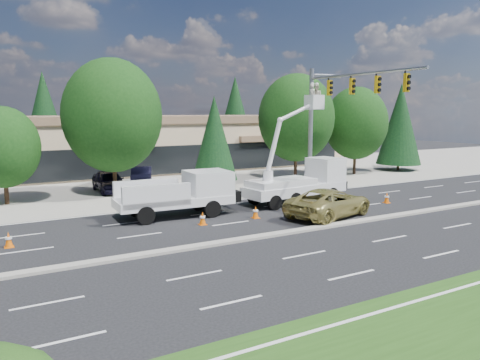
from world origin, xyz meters
TOP-DOWN VIEW (x-y plane):
  - ground at (0.00, 0.00)m, footprint 140.00×140.00m
  - concrete_apron at (0.00, 20.00)m, footprint 140.00×22.00m
  - road_median at (0.00, 0.00)m, footprint 120.00×0.55m
  - strip_mall at (0.00, 29.97)m, footprint 50.40×15.40m
  - tree_front_c at (-10.00, 15.00)m, footprint 4.53×4.53m
  - tree_front_d at (-3.00, 15.00)m, footprint 6.95×6.95m
  - tree_front_e at (5.00, 15.00)m, footprint 3.65×3.65m
  - tree_front_f at (13.00, 15.00)m, footprint 6.64×6.64m
  - tree_front_g at (20.00, 15.00)m, footprint 5.96×5.96m
  - tree_front_h at (26.00, 15.00)m, footprint 4.43×4.43m
  - tree_back_b at (-4.00, 42.00)m, footprint 5.41×5.41m
  - tree_back_c at (10.00, 42.00)m, footprint 3.87×3.87m
  - tree_back_d at (22.00, 42.00)m, footprint 5.58×5.58m
  - signal_mast at (10.03, 7.04)m, footprint 2.76×10.16m
  - utility_pickup at (-1.51, 6.17)m, footprint 6.67×2.87m
  - bucket_truck at (7.03, 6.26)m, footprint 7.51×2.96m
  - traffic_cone_a at (-10.61, 4.17)m, footprint 0.40×0.40m
  - traffic_cone_b at (-1.43, 3.70)m, footprint 0.40×0.40m
  - traffic_cone_c at (1.81, 3.62)m, footprint 0.40×0.40m
  - traffic_cone_d at (8.27, 4.18)m, footprint 0.40×0.40m
  - traffic_cone_e at (11.59, 3.11)m, footprint 0.40×0.40m
  - minivan at (5.65, 1.87)m, footprint 6.29×4.12m
  - parked_car_west at (-3.05, 16.43)m, footprint 1.98×4.74m
  - parked_car_east at (0.00, 18.20)m, footprint 3.04×4.86m

SIDE VIEW (x-z plane):
  - ground at x=0.00m, z-range 0.00..0.00m
  - concrete_apron at x=0.00m, z-range 0.00..0.01m
  - road_median at x=0.00m, z-range 0.00..0.12m
  - traffic_cone_a at x=-10.61m, z-range -0.01..0.69m
  - traffic_cone_b at x=-1.43m, z-range -0.01..0.69m
  - traffic_cone_c at x=1.81m, z-range -0.01..0.69m
  - traffic_cone_d at x=8.27m, z-range -0.01..0.69m
  - traffic_cone_e at x=11.59m, z-range -0.01..0.69m
  - parked_car_east at x=0.00m, z-range 0.00..1.51m
  - parked_car_west at x=-3.05m, z-range 0.00..1.60m
  - minivan at x=5.65m, z-range 0.00..1.61m
  - utility_pickup at x=-1.51m, z-range -0.22..2.29m
  - bucket_truck at x=7.03m, z-range -2.24..5.56m
  - strip_mall at x=0.00m, z-range 0.08..5.58m
  - tree_front_c at x=-10.00m, z-range 0.53..6.82m
  - tree_front_e at x=5.00m, z-range 0.26..7.45m
  - tree_back_c at x=10.00m, z-range 0.28..7.91m
  - tree_front_h at x=26.00m, z-range 0.32..9.05m
  - tree_front_g at x=20.00m, z-range 0.70..8.97m
  - tree_front_f at x=13.00m, z-range 0.79..10.00m
  - tree_front_d at x=-3.00m, z-range 0.82..10.47m
  - tree_back_b at x=-4.00m, z-range 0.39..11.05m
  - tree_back_d at x=22.00m, z-range 0.40..11.39m
  - signal_mast at x=10.03m, z-range 1.56..10.56m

